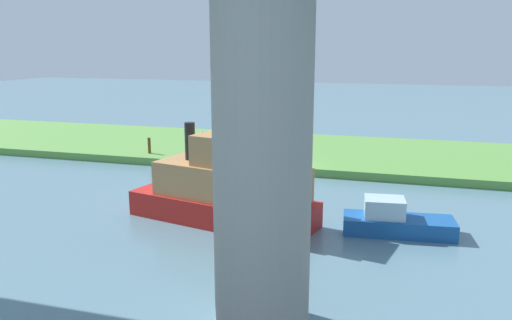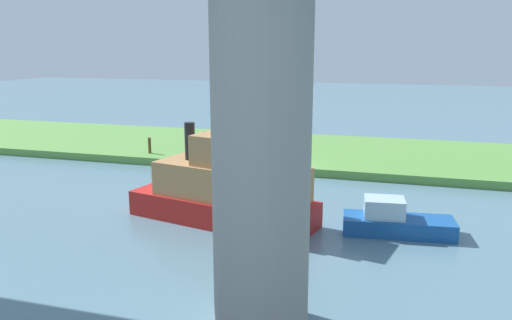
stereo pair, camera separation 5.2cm
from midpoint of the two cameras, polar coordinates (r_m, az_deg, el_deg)
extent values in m
plane|color=slate|center=(30.30, 2.00, -1.65)|extent=(160.00, 160.00, 0.00)
cube|color=#5B9342|center=(35.95, 4.38, 1.02)|extent=(80.00, 12.00, 0.50)
cylinder|color=#9E998E|center=(12.71, 0.73, 2.06)|extent=(2.55, 2.55, 10.33)
cylinder|color=#2D334C|center=(34.81, -6.06, 1.49)|extent=(0.29, 0.29, 0.55)
cylinder|color=gold|center=(34.71, -6.08, 2.42)|extent=(0.48, 0.48, 0.60)
sphere|color=tan|center=(34.63, -6.09, 3.10)|extent=(0.24, 0.24, 0.24)
cylinder|color=brown|center=(34.55, -11.96, 1.63)|extent=(0.20, 0.20, 1.06)
cube|color=red|center=(22.26, -3.77, -5.52)|extent=(8.76, 4.58, 1.11)
cube|color=#B27F4C|center=(21.65, -2.79, -2.45)|extent=(7.07, 3.93, 1.48)
cube|color=#B27F4C|center=(21.00, -1.33, 0.99)|extent=(4.54, 2.99, 1.30)
cylinder|color=black|center=(22.48, -7.46, 2.15)|extent=(0.46, 0.46, 1.67)
cube|color=#D84C2D|center=(23.23, -8.43, -2.35)|extent=(1.82, 1.96, 0.83)
cube|color=white|center=(26.51, -4.15, -3.02)|extent=(4.64, 2.80, 0.68)
cube|color=silver|center=(26.68, -5.16, -1.32)|extent=(1.88, 1.66, 0.78)
cube|color=#195199|center=(21.59, 15.91, -7.19)|extent=(4.59, 2.04, 0.69)
cube|color=silver|center=(21.29, 14.44, -5.26)|extent=(1.73, 1.43, 0.79)
camera|label=1|loc=(0.03, -89.94, 0.01)|focal=35.20mm
camera|label=2|loc=(0.03, 90.06, -0.01)|focal=35.20mm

